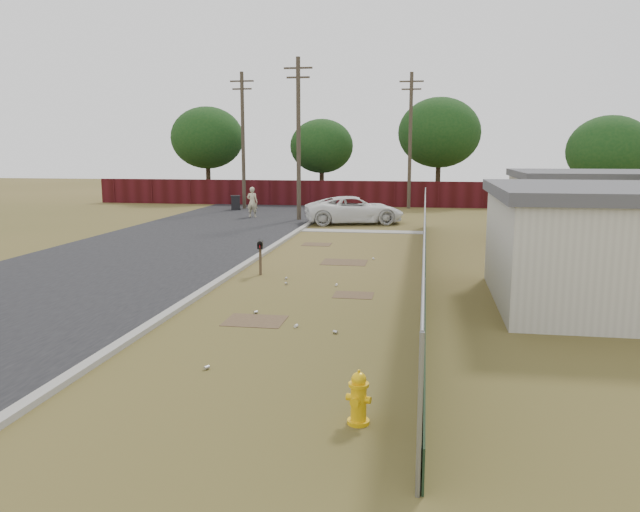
% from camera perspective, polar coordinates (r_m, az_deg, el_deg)
% --- Properties ---
extents(ground, '(120.00, 120.00, 0.00)m').
position_cam_1_polar(ground, '(19.48, 0.24, -2.13)').
color(ground, brown).
rests_on(ground, ground).
extents(street, '(15.10, 60.00, 0.12)m').
position_cam_1_polar(street, '(28.89, -10.47, 1.65)').
color(street, black).
rests_on(street, ground).
extents(chainlink_fence, '(0.10, 27.06, 2.02)m').
position_cam_1_polar(chainlink_fence, '(20.10, 9.53, 0.42)').
color(chainlink_fence, gray).
rests_on(chainlink_fence, ground).
extents(privacy_fence, '(30.00, 0.12, 1.80)m').
position_cam_1_polar(privacy_fence, '(44.85, -2.16, 5.79)').
color(privacy_fence, '#3F0D12').
rests_on(privacy_fence, ground).
extents(utility_poles, '(12.60, 8.24, 9.00)m').
position_cam_1_polar(utility_poles, '(40.06, -0.15, 10.75)').
color(utility_poles, '#453B2E').
rests_on(utility_poles, ground).
extents(houses, '(9.30, 17.24, 3.10)m').
position_cam_1_polar(houses, '(23.05, 26.20, 2.65)').
color(houses, beige).
rests_on(houses, ground).
extents(horizon_trees, '(33.32, 31.94, 7.78)m').
position_cam_1_polar(horizon_trees, '(42.43, 6.64, 10.54)').
color(horizon_trees, '#352818').
rests_on(horizon_trees, ground).
extents(fire_hydrant, '(0.40, 0.41, 0.83)m').
position_cam_1_polar(fire_hydrant, '(9.43, 3.54, -12.90)').
color(fire_hydrant, '#EDB60C').
rests_on(fire_hydrant, ground).
extents(mailbox, '(0.26, 0.50, 1.13)m').
position_cam_1_polar(mailbox, '(20.07, -5.49, 0.78)').
color(mailbox, brown).
rests_on(mailbox, ground).
extents(pickup_truck, '(5.82, 3.89, 1.48)m').
position_cam_1_polar(pickup_truck, '(33.98, 3.15, 4.23)').
color(pickup_truck, white).
rests_on(pickup_truck, ground).
extents(pedestrian, '(0.68, 0.47, 1.80)m').
position_cam_1_polar(pedestrian, '(37.21, -6.21, 4.92)').
color(pedestrian, '#C5BA90').
rests_on(pedestrian, ground).
extents(trash_bin, '(0.79, 0.77, 0.96)m').
position_cam_1_polar(trash_bin, '(41.90, -7.72, 4.86)').
color(trash_bin, black).
rests_on(trash_bin, ground).
extents(scattered_litter, '(2.49, 12.19, 0.07)m').
position_cam_1_polar(scattered_litter, '(16.82, -1.49, -3.91)').
color(scattered_litter, beige).
rests_on(scattered_litter, ground).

